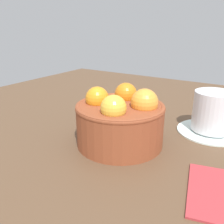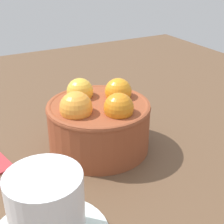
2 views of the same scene
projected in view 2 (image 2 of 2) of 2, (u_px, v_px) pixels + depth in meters
ground_plane at (99, 156)px, 53.11cm from camera, size 118.42×114.81×3.47cm
terracotta_bowl at (99, 121)px, 50.24cm from camera, size 15.74×15.74×10.63cm
coffee_cup at (47, 213)px, 33.86cm from camera, size 13.23×13.23×8.45cm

